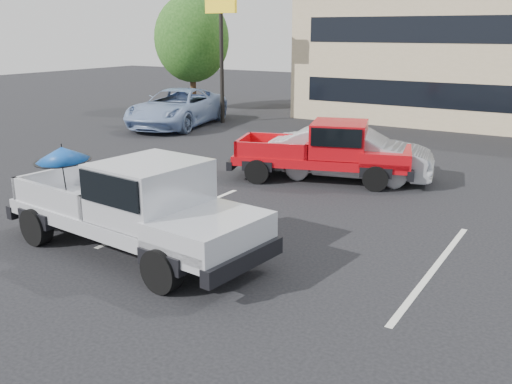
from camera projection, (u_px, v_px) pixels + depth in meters
ground at (236, 272)px, 10.22m from camera, size 90.00×90.00×0.00m
stripe_left at (176, 215)px, 13.37m from camera, size 0.12×5.00×0.01m
stripe_right at (434, 269)px, 10.35m from camera, size 0.12×5.00×0.01m
motel_sign at (221, 19)px, 25.45m from camera, size 1.60×0.22×6.00m
tree_left at (192, 39)px, 30.17m from camera, size 3.96×3.96×6.02m
silver_pickup at (142, 203)px, 10.69m from camera, size 5.86×2.54×2.06m
red_pickup at (333, 149)px, 16.19m from camera, size 5.46×3.27×1.70m
silver_sedan at (351, 153)px, 16.47m from camera, size 4.89×2.61×1.53m
blue_suv at (177, 108)px, 25.49m from camera, size 3.97×6.41×1.66m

